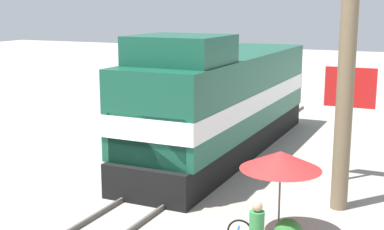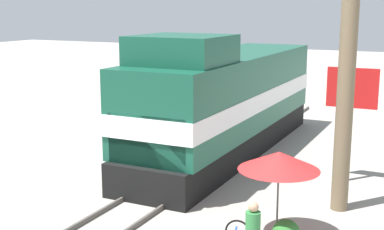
{
  "view_description": "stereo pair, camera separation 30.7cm",
  "coord_description": "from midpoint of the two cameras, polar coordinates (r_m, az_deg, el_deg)",
  "views": [
    {
      "loc": [
        7.83,
        -14.13,
        5.96
      ],
      "look_at": [
        1.2,
        0.15,
        2.73
      ],
      "focal_mm": 50.0,
      "sensor_mm": 36.0,
      "label": 1
    },
    {
      "loc": [
        8.11,
        -14.0,
        5.96
      ],
      "look_at": [
        1.2,
        0.15,
        2.73
      ],
      "focal_mm": 50.0,
      "sensor_mm": 36.0,
      "label": 2
    }
  ],
  "objects": [
    {
      "name": "rail_far",
      "position": [
        16.88,
        -2.24,
        -8.83
      ],
      "size": [
        0.08,
        33.6,
        0.15
      ],
      "primitive_type": "cube",
      "color": "#4C4742",
      "rests_on": "ground_plane"
    },
    {
      "name": "locomotive",
      "position": [
        21.48,
        2.73,
        1.42
      ],
      "size": [
        3.23,
        13.51,
        5.0
      ],
      "color": "black",
      "rests_on": "ground_plane"
    },
    {
      "name": "vendor_umbrella",
      "position": [
        13.78,
        8.82,
        -4.8
      ],
      "size": [
        2.1,
        2.1,
        2.34
      ],
      "color": "#4C4C4C",
      "rests_on": "ground_plane"
    },
    {
      "name": "utility_pole",
      "position": [
        15.78,
        15.76,
        7.35
      ],
      "size": [
        1.8,
        0.49,
        9.75
      ],
      "color": "#726047",
      "rests_on": "ground_plane"
    },
    {
      "name": "ground_plane",
      "position": [
        17.23,
        -4.39,
        -8.69
      ],
      "size": [
        120.0,
        120.0,
        0.0
      ],
      "primitive_type": "plane",
      "color": "gray"
    },
    {
      "name": "rail_near",
      "position": [
        17.55,
        -6.46,
        -8.09
      ],
      "size": [
        0.08,
        33.6,
        0.15
      ],
      "primitive_type": "cube",
      "color": "#4C4742",
      "rests_on": "ground_plane"
    },
    {
      "name": "billboard_sign",
      "position": [
        18.85,
        16.02,
        1.86
      ],
      "size": [
        1.7,
        0.12,
        3.93
      ],
      "color": "#595959",
      "rests_on": "ground_plane"
    }
  ]
}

